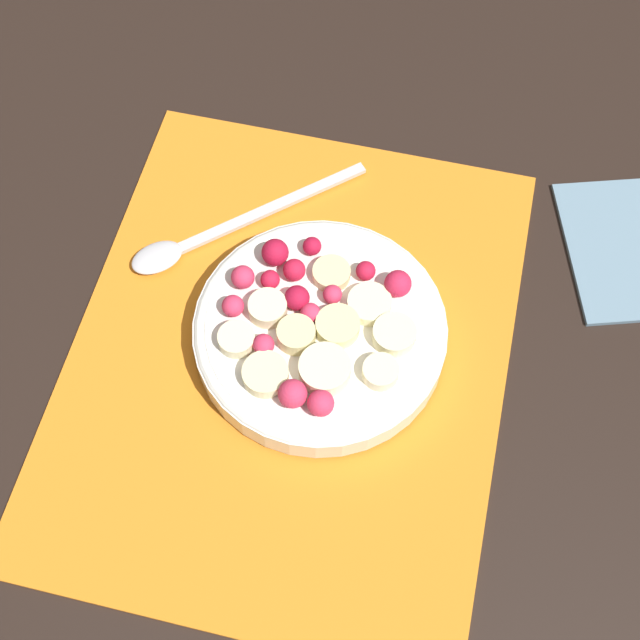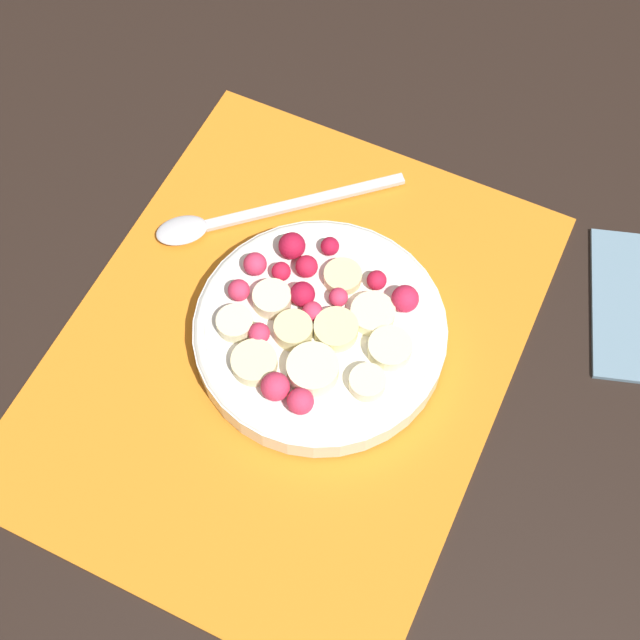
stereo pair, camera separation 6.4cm
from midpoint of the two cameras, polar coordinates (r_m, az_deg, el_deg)
name	(u,v)px [view 1 (the left image)]	position (r m, az deg, el deg)	size (l,w,h in m)	color
ground_plane	(289,355)	(0.67, -4.71, -2.53)	(3.00, 3.00, 0.00)	black
placemat	(289,354)	(0.67, -4.73, -2.42)	(0.41, 0.32, 0.01)	orange
fruit_bowl	(319,330)	(0.65, -2.84, -0.92)	(0.19, 0.19, 0.04)	silver
spoon	(205,237)	(0.72, -9.93, 5.04)	(0.15, 0.17, 0.01)	silver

